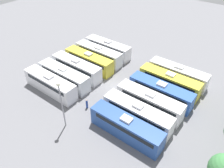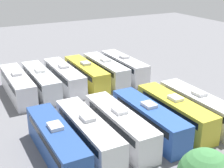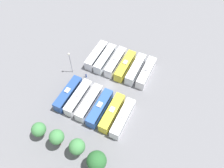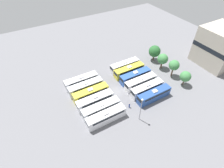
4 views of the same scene
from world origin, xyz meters
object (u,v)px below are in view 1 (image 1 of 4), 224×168
at_px(bus_2, 89,61).
at_px(worker_person, 87,104).
at_px(bus_1, 99,54).
at_px(bus_0, 108,48).
at_px(bus_3, 77,67).
at_px(bus_9, 150,102).
at_px(bus_11, 126,127).
at_px(bus_4, 64,76).
at_px(light_pole, 61,98).
at_px(bus_10, 138,113).
at_px(bus_5, 50,84).
at_px(bus_7, 169,82).
at_px(bus_8, 161,92).
at_px(bus_6, 178,74).

relative_size(bus_2, worker_person, 6.45).
bearing_deg(bus_1, bus_0, -178.46).
xyz_separation_m(bus_3, worker_person, (6.09, 8.33, -0.93)).
xyz_separation_m(bus_9, bus_11, (6.85, 0.04, 0.00)).
height_order(bus_4, light_pole, light_pole).
distance_m(bus_3, bus_9, 16.89).
xyz_separation_m(bus_9, bus_10, (3.53, -0.11, 0.00)).
xyz_separation_m(bus_1, bus_5, (13.77, 0.09, 0.00)).
xyz_separation_m(bus_0, bus_7, (3.36, 17.17, 0.00)).
relative_size(bus_5, bus_7, 1.00).
bearing_deg(bus_10, bus_9, 178.30).
xyz_separation_m(bus_3, bus_5, (6.83, 0.07, 0.00)).
bearing_deg(bus_4, bus_5, -2.12).
height_order(bus_1, bus_3, same).
xyz_separation_m(bus_10, light_pole, (7.45, -8.43, 3.86)).
relative_size(bus_0, bus_10, 1.00).
height_order(bus_1, bus_9, same).
relative_size(bus_7, bus_8, 1.00).
height_order(bus_3, bus_8, same).
distance_m(bus_2, light_pole, 17.08).
relative_size(bus_4, bus_8, 1.00).
height_order(bus_0, bus_8, same).
xyz_separation_m(bus_6, worker_person, (16.40, -8.94, -0.93)).
relative_size(bus_4, bus_9, 1.00).
height_order(bus_2, bus_9, same).
bearing_deg(bus_9, light_pole, -37.84).
bearing_deg(bus_1, bus_3, 0.23).
bearing_deg(bus_0, bus_6, 89.77).
xyz_separation_m(bus_2, worker_person, (9.55, 8.11, -0.93)).
height_order(bus_0, worker_person, bus_0).
distance_m(bus_0, bus_3, 10.39).
bearing_deg(bus_10, bus_11, 2.58).
height_order(bus_0, bus_10, same).
xyz_separation_m(bus_1, light_pole, (18.00, 8.38, 3.86)).
height_order(bus_0, bus_7, same).
bearing_deg(bus_9, bus_0, -121.59).
bearing_deg(bus_4, bus_9, 101.88).
relative_size(bus_2, bus_4, 1.00).
bearing_deg(bus_10, bus_0, -129.62).
bearing_deg(light_pole, bus_4, -132.44).
height_order(bus_3, bus_10, same).
xyz_separation_m(bus_3, bus_11, (6.93, 16.93, 0.00)).
relative_size(bus_7, light_pole, 1.37).
relative_size(bus_7, bus_10, 1.00).
bearing_deg(bus_5, bus_2, 179.14).
xyz_separation_m(bus_5, worker_person, (-0.74, 8.27, -0.93)).
relative_size(bus_5, light_pole, 1.37).
bearing_deg(bus_2, bus_7, 101.95).
bearing_deg(light_pole, worker_person, -179.72).
relative_size(bus_7, bus_11, 1.00).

